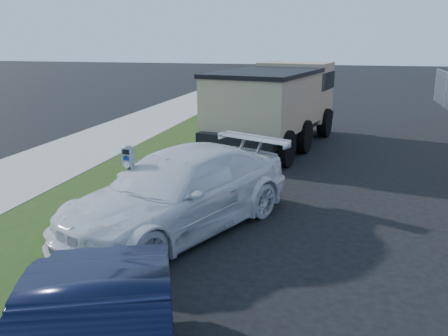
# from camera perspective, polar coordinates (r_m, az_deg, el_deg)

# --- Properties ---
(ground) EXTENTS (120.00, 120.00, 0.00)m
(ground) POSITION_cam_1_polar(r_m,az_deg,el_deg) (8.57, 7.58, -8.79)
(ground) COLOR black
(ground) RESTS_ON ground
(streetside) EXTENTS (6.12, 50.00, 0.15)m
(streetside) POSITION_cam_1_polar(r_m,az_deg,el_deg) (12.16, -18.23, -1.78)
(streetside) COLOR gray
(streetside) RESTS_ON ground
(parking_meter) EXTENTS (0.22, 0.16, 1.50)m
(parking_meter) POSITION_cam_1_polar(r_m,az_deg,el_deg) (8.77, -11.41, 0.11)
(parking_meter) COLOR #3F4247
(parking_meter) RESTS_ON ground
(white_wagon) EXTENTS (4.01, 5.49, 1.48)m
(white_wagon) POSITION_cam_1_polar(r_m,az_deg,el_deg) (8.90, -5.05, -2.70)
(white_wagon) COLOR silver
(white_wagon) RESTS_ON ground
(dump_truck) EXTENTS (3.76, 7.09, 2.64)m
(dump_truck) POSITION_cam_1_polar(r_m,az_deg,el_deg) (16.07, 6.41, 8.08)
(dump_truck) COLOR black
(dump_truck) RESTS_ON ground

